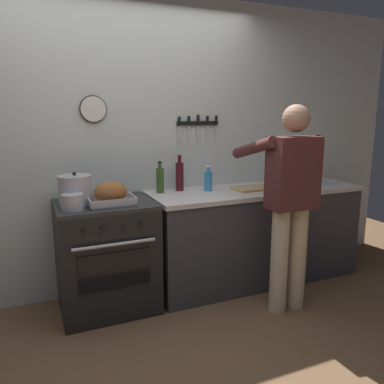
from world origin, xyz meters
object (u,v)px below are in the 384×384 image
at_px(bottle_wine_red, 180,176).
at_px(stock_pot, 75,190).
at_px(stove, 107,256).
at_px(saucepan, 73,202).
at_px(roasting_pan, 111,194).
at_px(bottle_olive_oil, 160,180).
at_px(cutting_board, 253,188).
at_px(person_cook, 290,196).
at_px(bottle_dish_soap, 208,180).

bearing_deg(bottle_wine_red, stock_pot, -169.56).
bearing_deg(stove, saucepan, -150.39).
bearing_deg(stove, bottle_wine_red, 15.06).
bearing_deg(roasting_pan, stove, 108.83).
xyz_separation_m(saucepan, bottle_wine_red, (0.98, 0.34, 0.08)).
xyz_separation_m(roasting_pan, bottle_olive_oil, (0.49, 0.27, 0.03)).
relative_size(saucepan, bottle_wine_red, 0.50).
bearing_deg(saucepan, bottle_olive_oil, 21.91).
distance_m(stove, cutting_board, 1.44).
bearing_deg(cutting_board, roasting_pan, -176.24).
xyz_separation_m(roasting_pan, cutting_board, (1.33, 0.09, -0.07)).
xyz_separation_m(roasting_pan, stock_pot, (-0.25, 0.13, 0.03)).
distance_m(person_cook, bottle_wine_red, 1.01).
bearing_deg(bottle_dish_soap, stove, -175.10).
bearing_deg(stove, person_cook, -23.69).
bearing_deg(stock_pot, roasting_pan, -27.07).
bearing_deg(saucepan, stock_pot, 75.86).
bearing_deg(person_cook, bottle_wine_red, 45.09).
bearing_deg(cutting_board, bottle_olive_oil, 167.46).
distance_m(stove, person_cook, 1.55).
height_order(stove, person_cook, person_cook).
height_order(person_cook, roasting_pan, person_cook).
bearing_deg(bottle_olive_oil, stock_pot, -168.70).
relative_size(person_cook, saucepan, 10.30).
relative_size(person_cook, cutting_board, 4.61).
relative_size(bottle_olive_oil, bottle_wine_red, 0.86).
height_order(stock_pot, cutting_board, stock_pot).
bearing_deg(roasting_pan, cutting_board, 3.76).
height_order(roasting_pan, bottle_wine_red, bottle_wine_red).
xyz_separation_m(stove, stock_pot, (-0.21, 0.02, 0.56)).
height_order(stove, bottle_dish_soap, bottle_dish_soap).
height_order(bottle_olive_oil, bottle_dish_soap, bottle_olive_oil).
height_order(person_cook, stock_pot, person_cook).
relative_size(saucepan, bottle_olive_oil, 0.57).
bearing_deg(person_cook, cutting_board, 4.70).
bearing_deg(person_cook, roasting_pan, 76.20).
bearing_deg(roasting_pan, bottle_olive_oil, 29.15).
relative_size(stove, person_cook, 0.54).
height_order(roasting_pan, stock_pot, stock_pot).
relative_size(stove, bottle_wine_red, 2.77).
relative_size(saucepan, bottle_dish_soap, 0.70).
xyz_separation_m(stove, person_cook, (1.35, -0.59, 0.50)).
bearing_deg(stock_pot, bottle_olive_oil, 11.30).
xyz_separation_m(person_cook, cutting_board, (0.02, 0.57, -0.04)).
xyz_separation_m(stock_pot, cutting_board, (1.58, -0.04, -0.10)).
relative_size(roasting_pan, saucepan, 2.18).
relative_size(cutting_board, bottle_olive_oil, 1.28).
distance_m(person_cook, stock_pot, 1.68).
bearing_deg(cutting_board, stove, 179.29).
height_order(stove, stock_pot, stock_pot).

